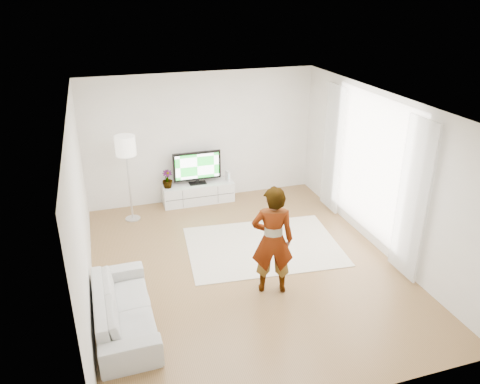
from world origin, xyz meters
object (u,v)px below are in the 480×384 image
object	(u,v)px
rug	(263,246)
player	(273,240)
sofa	(124,308)
media_console	(198,193)
floor_lamp	(126,150)
television	(197,167)

from	to	relation	value
rug	player	size ratio (longest dim) A/B	1.56
player	sofa	bearing A→B (deg)	21.16
media_console	floor_lamp	xyz separation A→B (m)	(-1.47, -0.39, 1.28)
player	rug	bearing A→B (deg)	-87.82
television	rug	bearing A→B (deg)	-72.82
sofa	floor_lamp	world-z (taller)	floor_lamp
television	player	world-z (taller)	player
television	floor_lamp	size ratio (longest dim) A/B	0.59
media_console	player	bearing A→B (deg)	-84.16
media_console	television	xyz separation A→B (m)	(0.00, 0.03, 0.61)
media_console	rug	bearing A→B (deg)	-72.62
player	floor_lamp	xyz separation A→B (m)	(-1.83, 3.14, 0.61)
player	floor_lamp	size ratio (longest dim) A/B	0.99
media_console	player	distance (m)	3.61
television	sofa	xyz separation A→B (m)	(-1.90, -3.73, -0.54)
rug	sofa	world-z (taller)	sofa
media_console	television	world-z (taller)	television
player	media_console	bearing A→B (deg)	-67.25
television	player	xyz separation A→B (m)	(0.36, -3.56, 0.06)
player	floor_lamp	bearing A→B (deg)	-42.80
rug	floor_lamp	bearing A→B (deg)	139.65
media_console	sofa	world-z (taller)	sofa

